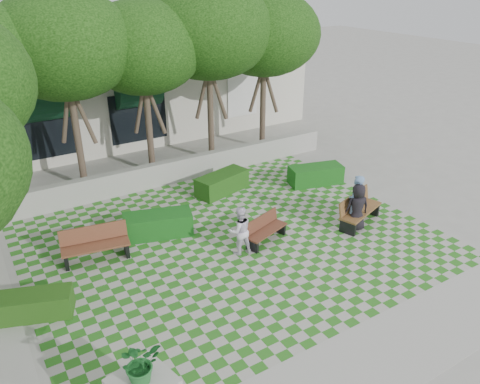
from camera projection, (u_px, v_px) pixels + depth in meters
ground at (252, 258)px, 13.66m from camera, size 90.00×90.00×0.00m
lawn at (235, 242)px, 14.43m from camera, size 12.00×12.00×0.00m
sidewalk_south at (372, 361)px, 10.06m from camera, size 16.00×2.00×0.01m
retaining_wall at (166, 173)px, 18.22m from camera, size 15.00×0.36×0.90m
bench_east at (359, 210)px, 15.34m from camera, size 2.02×1.22×1.01m
bench_mid at (265, 230)px, 14.34m from camera, size 1.63×0.97×0.81m
bench_west at (95, 245)px, 13.41m from camera, size 1.97×0.94×1.00m
hedge_east at (316, 175)px, 18.25m from camera, size 2.21×1.33×0.72m
hedge_midright at (222, 183)px, 17.54m from camera, size 2.24×1.34×0.73m
hedge_midleft at (158, 225)px, 14.69m from camera, size 2.27×1.43×0.74m
hedge_west at (34, 305)px, 11.27m from camera, size 1.91×1.27×0.62m
person_blue at (355, 201)px, 14.97m from camera, size 0.77×0.66×1.80m
person_dark at (357, 207)px, 14.83m from camera, size 0.90×0.74×1.59m
person_white at (240, 231)px, 13.60m from camera, size 0.81×0.68×1.50m
tree_row at (105, 53)px, 15.10m from camera, size 17.70×13.40×7.41m
building at (117, 80)px, 23.81m from camera, size 18.00×8.92×5.15m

